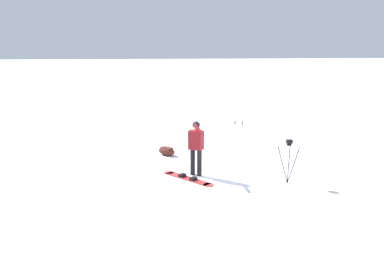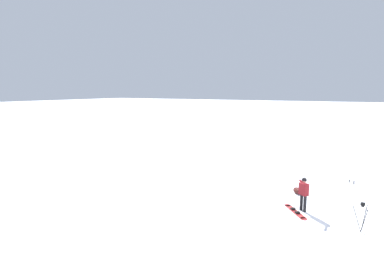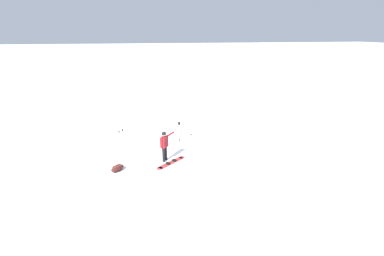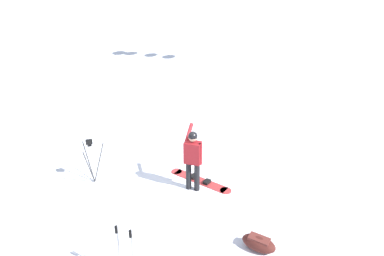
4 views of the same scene
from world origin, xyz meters
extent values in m
plane|color=white|center=(0.00, 0.00, 0.00)|extent=(300.00, 300.00, 0.00)
cylinder|color=black|center=(0.03, 0.70, 0.40)|extent=(0.14, 0.14, 0.79)
cylinder|color=black|center=(0.16, 0.88, 0.40)|extent=(0.14, 0.14, 0.79)
cube|color=maroon|center=(0.10, 0.79, 1.07)|extent=(0.44, 0.48, 0.56)
sphere|color=tan|center=(0.10, 0.79, 1.49)|extent=(0.21, 0.21, 0.21)
sphere|color=black|center=(0.10, 0.79, 1.52)|extent=(0.22, 0.22, 0.22)
cylinder|color=maroon|center=(-0.20, 0.78, 1.46)|extent=(0.47, 0.37, 0.40)
cylinder|color=maroon|center=(0.23, 0.94, 1.07)|extent=(0.09, 0.09, 0.56)
cube|color=#B23333|center=(-0.19, 1.09, 0.01)|extent=(1.43, 1.19, 0.02)
cylinder|color=#B23333|center=(-0.82, 0.61, 0.01)|extent=(0.30, 0.30, 0.02)
cylinder|color=#B23333|center=(0.43, 1.57, 0.01)|extent=(0.30, 0.30, 0.02)
cube|color=black|center=(-0.37, 0.96, 0.06)|extent=(0.23, 0.24, 0.08)
cube|color=black|center=(-0.02, 1.22, 0.06)|extent=(0.23, 0.24, 0.08)
ellipsoid|color=#4C1E19|center=(2.45, 1.42, 0.15)|extent=(0.75, 0.72, 0.29)
cube|color=brown|center=(2.45, 1.42, 0.25)|extent=(0.45, 0.43, 0.08)
cylinder|color=#262628|center=(-1.04, -1.43, 0.54)|extent=(0.08, 0.36, 1.09)
cylinder|color=#262628|center=(-1.16, -1.68, 0.54)|extent=(0.33, 0.20, 1.09)
cylinder|color=#262628|center=(-0.87, -1.68, 0.54)|extent=(0.33, 0.20, 1.09)
cube|color=black|center=(-1.01, -1.60, 1.11)|extent=(0.10, 0.10, 0.06)
cube|color=black|center=(-1.01, -1.60, 1.19)|extent=(0.12, 0.16, 0.10)
cylinder|color=gray|center=(2.47, -1.05, 0.58)|extent=(0.12, 0.07, 1.16)
cylinder|color=black|center=(2.47, -1.05, 1.09)|extent=(0.05, 0.05, 0.14)
cylinder|color=gray|center=(2.29, -1.27, 0.58)|extent=(0.12, 0.08, 1.16)
cylinder|color=black|center=(2.29, -1.27, 1.09)|extent=(0.05, 0.05, 0.14)
camera|label=1|loc=(-10.72, 2.76, 3.65)|focal=36.23mm
camera|label=2|loc=(-14.21, -1.10, 5.71)|focal=27.66mm
camera|label=3|loc=(0.96, 12.83, 6.32)|focal=24.01mm
camera|label=4|loc=(6.79, -1.35, 4.97)|focal=30.75mm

